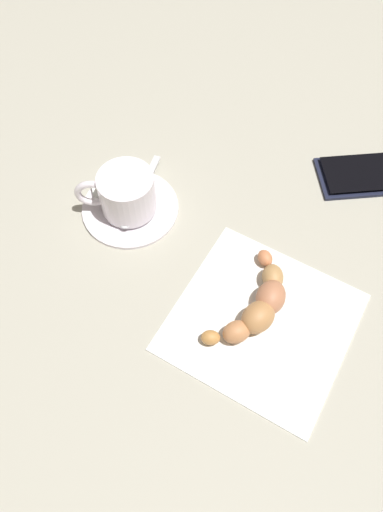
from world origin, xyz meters
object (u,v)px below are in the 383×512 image
at_px(saucer, 130,207).
at_px(espresso_cup, 125,193).
at_px(teaspoon, 135,203).
at_px(croissant, 260,305).
at_px(cell_phone, 376,174).
at_px(sugar_packet, 120,186).
at_px(napkin, 262,322).

relative_size(saucer, espresso_cup, 1.32).
height_order(teaspoon, croissant, croissant).
bearing_deg(cell_phone, teaspoon, -145.66).
bearing_deg(sugar_packet, saucer, 102.80).
bearing_deg(napkin, espresso_cup, 160.45).
bearing_deg(sugar_packet, napkin, 118.27).
relative_size(teaspoon, croissant, 0.88).
bearing_deg(teaspoon, napkin, -21.81).
xyz_separation_m(saucer, sugar_packet, (-0.02, 0.02, 0.01)).
distance_m(espresso_cup, sugar_packet, 0.04).
bearing_deg(cell_phone, sugar_packet, -150.84).
bearing_deg(sugar_packet, croissant, 119.73).
xyz_separation_m(saucer, croissant, (0.20, -0.07, 0.01)).
height_order(espresso_cup, napkin, espresso_cup).
bearing_deg(teaspoon, sugar_packet, 152.63).
height_order(espresso_cup, croissant, espresso_cup).
height_order(saucer, teaspoon, teaspoon).
height_order(espresso_cup, cell_phone, espresso_cup).
bearing_deg(teaspoon, croissant, -20.06).
xyz_separation_m(teaspoon, croissant, (0.20, -0.07, 0.01)).
bearing_deg(napkin, cell_phone, 76.08).
xyz_separation_m(saucer, cell_phone, (0.28, 0.19, 0.00)).
bearing_deg(teaspoon, saucer, -155.94).
distance_m(saucer, napkin, 0.22).
distance_m(espresso_cup, napkin, 0.23).
bearing_deg(croissant, saucer, 161.33).
bearing_deg(espresso_cup, cell_phone, 34.54).
xyz_separation_m(espresso_cup, croissant, (0.20, -0.06, -0.02)).
bearing_deg(espresso_cup, napkin, -19.55).
distance_m(saucer, cell_phone, 0.33).
distance_m(espresso_cup, cell_phone, 0.34).
relative_size(espresso_cup, croissant, 0.65).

